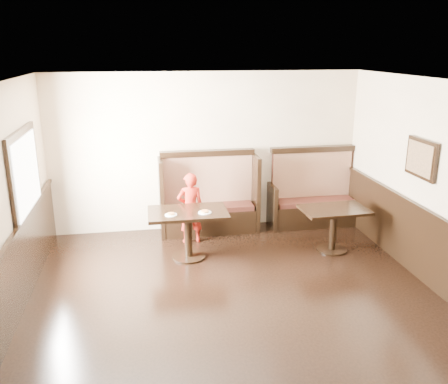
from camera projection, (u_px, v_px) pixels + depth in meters
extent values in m
plane|color=black|center=(249.00, 332.00, 5.53)|extent=(7.00, 7.00, 0.00)
plane|color=beige|center=(207.00, 152.00, 8.42)|extent=(5.50, 0.00, 5.50)
plane|color=white|center=(254.00, 88.00, 4.71)|extent=(7.00, 7.00, 0.00)
cube|color=black|center=(25.00, 173.00, 6.42)|extent=(0.05, 1.50, 1.20)
cube|color=white|center=(27.00, 173.00, 6.42)|extent=(0.01, 1.30, 1.00)
cube|color=black|center=(421.00, 159.00, 6.61)|extent=(0.04, 0.70, 0.55)
cube|color=olive|center=(420.00, 159.00, 6.60)|extent=(0.01, 0.60, 0.45)
cube|color=black|center=(210.00, 220.00, 8.50)|extent=(1.60, 0.50, 0.42)
cube|color=#3B1912|center=(209.00, 207.00, 8.43)|extent=(1.54, 0.46, 0.09)
cube|color=#44120D|center=(208.00, 180.00, 8.50)|extent=(1.60, 0.12, 0.92)
cube|color=black|center=(207.00, 153.00, 8.35)|extent=(1.68, 0.16, 0.10)
cube|color=black|center=(161.00, 196.00, 8.32)|extent=(0.07, 0.72, 1.36)
cube|color=black|center=(254.00, 191.00, 8.60)|extent=(0.07, 0.72, 1.36)
cube|color=black|center=(313.00, 214.00, 8.82)|extent=(1.50, 0.50, 0.42)
cube|color=#3B1912|center=(314.00, 201.00, 8.75)|extent=(1.44, 0.46, 0.09)
cube|color=#44120D|center=(311.00, 175.00, 8.82)|extent=(1.50, 0.12, 0.92)
cube|color=black|center=(313.00, 149.00, 8.67)|extent=(1.58, 0.16, 0.10)
cube|color=black|center=(271.00, 205.00, 8.73)|extent=(0.07, 0.72, 0.80)
cube|color=black|center=(351.00, 200.00, 8.99)|extent=(0.07, 0.72, 0.80)
cube|color=black|center=(188.00, 213.00, 7.28)|extent=(1.22, 0.77, 0.05)
cylinder|color=black|center=(188.00, 236.00, 7.40)|extent=(0.12, 0.12, 0.71)
cylinder|color=black|center=(189.00, 256.00, 7.50)|extent=(0.53, 0.53, 0.03)
cube|color=black|center=(334.00, 210.00, 7.56)|extent=(1.07, 0.72, 0.05)
cylinder|color=black|center=(333.00, 231.00, 7.67)|extent=(0.11, 0.11, 0.66)
cylinder|color=black|center=(332.00, 249.00, 7.76)|extent=(0.49, 0.49, 0.03)
imported|color=#A31C11|center=(190.00, 208.00, 7.93)|extent=(0.46, 0.32, 1.21)
cylinder|color=white|center=(171.00, 215.00, 7.10)|extent=(0.18, 0.18, 0.01)
cylinder|color=tan|center=(171.00, 214.00, 7.10)|extent=(0.11, 0.11, 0.02)
cylinder|color=#EABA54|center=(171.00, 213.00, 7.10)|extent=(0.10, 0.10, 0.01)
cylinder|color=white|center=(205.00, 212.00, 7.20)|extent=(0.20, 0.20, 0.01)
cylinder|color=tan|center=(205.00, 211.00, 7.20)|extent=(0.12, 0.12, 0.02)
cylinder|color=#EABA54|center=(205.00, 211.00, 7.20)|extent=(0.11, 0.11, 0.01)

